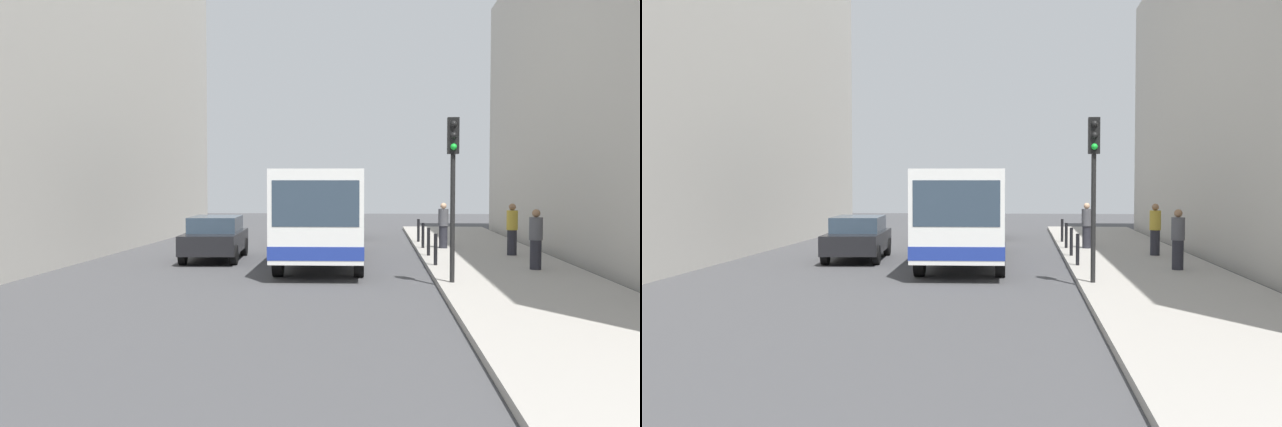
# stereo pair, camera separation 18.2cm
# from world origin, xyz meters

# --- Properties ---
(ground_plane) EXTENTS (80.00, 80.00, 0.00)m
(ground_plane) POSITION_xyz_m (0.00, 0.00, 0.00)
(ground_plane) COLOR #424244
(sidewalk) EXTENTS (4.40, 40.00, 0.15)m
(sidewalk) POSITION_xyz_m (5.40, 0.00, 0.07)
(sidewalk) COLOR #9E9991
(sidewalk) RESTS_ON ground
(building_left) EXTENTS (7.00, 32.00, 14.80)m
(building_left) POSITION_xyz_m (-11.50, 4.00, 7.40)
(building_left) COLOR #BCB7AD
(building_left) RESTS_ON ground
(bus) EXTENTS (2.86, 11.09, 3.00)m
(bus) POSITION_xyz_m (-0.08, 3.07, 1.73)
(bus) COLOR white
(bus) RESTS_ON ground
(car_beside_bus) EXTENTS (2.12, 4.52, 1.48)m
(car_beside_bus) POSITION_xyz_m (-3.81, 3.22, 0.78)
(car_beside_bus) COLOR black
(car_beside_bus) RESTS_ON ground
(car_behind_bus) EXTENTS (2.03, 4.48, 1.48)m
(car_behind_bus) POSITION_xyz_m (-0.02, 13.35, 0.78)
(car_behind_bus) COLOR black
(car_behind_bus) RESTS_ON ground
(traffic_light) EXTENTS (0.28, 0.33, 4.10)m
(traffic_light) POSITION_xyz_m (3.55, -2.89, 3.01)
(traffic_light) COLOR black
(traffic_light) RESTS_ON sidewalk
(bollard_near) EXTENTS (0.11, 0.11, 0.95)m
(bollard_near) POSITION_xyz_m (3.45, 0.87, 0.62)
(bollard_near) COLOR black
(bollard_near) RESTS_ON sidewalk
(bollard_mid) EXTENTS (0.11, 0.11, 0.95)m
(bollard_mid) POSITION_xyz_m (3.45, 3.75, 0.62)
(bollard_mid) COLOR black
(bollard_mid) RESTS_ON sidewalk
(bollard_far) EXTENTS (0.11, 0.11, 0.95)m
(bollard_far) POSITION_xyz_m (3.45, 6.63, 0.62)
(bollard_far) COLOR black
(bollard_far) RESTS_ON sidewalk
(bollard_farthest) EXTENTS (0.11, 0.11, 0.95)m
(bollard_farthest) POSITION_xyz_m (3.45, 9.50, 0.62)
(bollard_farthest) COLOR black
(bollard_farthest) RESTS_ON sidewalk
(pedestrian_near_signal) EXTENTS (0.38, 0.38, 1.73)m
(pedestrian_near_signal) POSITION_xyz_m (6.22, -0.01, 1.01)
(pedestrian_near_signal) COLOR #26262D
(pedestrian_near_signal) RESTS_ON sidewalk
(pedestrian_mid_sidewalk) EXTENTS (0.38, 0.38, 1.77)m
(pedestrian_mid_sidewalk) POSITION_xyz_m (6.31, 4.08, 1.04)
(pedestrian_mid_sidewalk) COLOR #26262D
(pedestrian_mid_sidewalk) RESTS_ON sidewalk
(pedestrian_far_sidewalk) EXTENTS (0.38, 0.38, 1.72)m
(pedestrian_far_sidewalk) POSITION_xyz_m (4.21, 6.59, 1.01)
(pedestrian_far_sidewalk) COLOR #26262D
(pedestrian_far_sidewalk) RESTS_ON sidewalk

